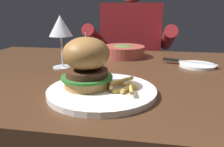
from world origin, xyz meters
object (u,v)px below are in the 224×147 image
(wine_glass, at_px, (60,28))
(bread_plate, at_px, (197,65))
(burger_sandwich, at_px, (86,62))
(soup_bowl, at_px, (123,51))
(main_plate, at_px, (102,91))
(diner_person, at_px, (131,69))
(table_knife, at_px, (184,61))

(wine_glass, xyz_separation_m, bread_plate, (0.48, 0.10, -0.14))
(burger_sandwich, height_order, soup_bowl, burger_sandwich)
(main_plate, distance_m, diner_person, 0.92)
(burger_sandwich, xyz_separation_m, soup_bowl, (0.04, 0.45, -0.05))
(soup_bowl, xyz_separation_m, diner_person, (-0.00, 0.45, -0.20))
(wine_glass, bearing_deg, burger_sandwich, -55.10)
(wine_glass, height_order, bread_plate, wine_glass)
(burger_sandwich, height_order, bread_plate, burger_sandwich)
(burger_sandwich, height_order, diner_person, diner_person)
(table_knife, distance_m, soup_bowl, 0.27)
(soup_bowl, bearing_deg, burger_sandwich, -94.66)
(table_knife, xyz_separation_m, soup_bowl, (-0.24, 0.12, 0.01))
(table_knife, relative_size, diner_person, 0.16)
(main_plate, bearing_deg, table_knife, 54.83)
(burger_sandwich, relative_size, bread_plate, 1.05)
(bread_plate, relative_size, diner_person, 0.11)
(burger_sandwich, bearing_deg, main_plate, -9.76)
(main_plate, relative_size, soup_bowl, 1.42)
(burger_sandwich, bearing_deg, table_knife, 50.13)
(burger_sandwich, relative_size, wine_glass, 0.73)
(main_plate, relative_size, burger_sandwich, 1.99)
(table_knife, bearing_deg, main_plate, -125.17)
(main_plate, xyz_separation_m, burger_sandwich, (-0.04, 0.01, 0.07))
(main_plate, bearing_deg, soup_bowl, 90.28)
(main_plate, relative_size, bread_plate, 2.10)
(wine_glass, bearing_deg, table_knife, 14.87)
(burger_sandwich, height_order, wine_glass, wine_glass)
(main_plate, distance_m, soup_bowl, 0.46)
(burger_sandwich, distance_m, table_knife, 0.44)
(main_plate, distance_m, wine_glass, 0.33)
(wine_glass, height_order, diner_person, diner_person)
(diner_person, bearing_deg, main_plate, -89.80)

